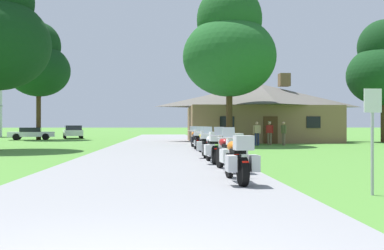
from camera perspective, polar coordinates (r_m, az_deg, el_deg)
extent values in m
plane|color=#4C8433|center=(23.35, -4.69, -3.50)|extent=(500.00, 500.00, 0.00)
cube|color=gray|center=(21.36, -4.81, -3.74)|extent=(6.40, 80.00, 0.06)
cylinder|color=black|center=(10.63, 5.16, -5.57)|extent=(0.15, 0.65, 0.64)
cylinder|color=black|center=(9.24, 7.05, -6.41)|extent=(0.19, 0.65, 0.64)
cube|color=silver|center=(9.91, 6.06, -5.63)|extent=(0.29, 0.58, 0.30)
ellipsoid|color=orange|center=(10.13, 5.73, -2.96)|extent=(0.33, 0.54, 0.26)
cube|color=black|center=(9.69, 6.33, -3.62)|extent=(0.31, 0.54, 0.10)
cylinder|color=silver|center=(10.55, 5.20, -1.81)|extent=(0.66, 0.07, 0.03)
cylinder|color=silver|center=(10.60, 5.16, -3.64)|extent=(0.07, 0.24, 0.73)
cube|color=#B2BCC6|center=(10.64, 5.09, -1.04)|extent=(0.33, 0.13, 0.27)
sphere|color=silver|center=(10.56, 5.20, -2.57)|extent=(0.11, 0.11, 0.11)
cube|color=#B7B7BC|center=(9.14, 7.12, -2.45)|extent=(0.42, 0.38, 0.32)
cube|color=red|center=(9.00, 7.39, -5.14)|extent=(0.14, 0.04, 0.06)
cylinder|color=silver|center=(9.59, 7.40, -6.78)|extent=(0.10, 0.55, 0.07)
cube|color=#B7B7BC|center=(9.21, 5.40, -5.30)|extent=(0.22, 0.41, 0.36)
cube|color=#B7B7BC|center=(9.33, 8.53, -5.23)|extent=(0.22, 0.41, 0.36)
cylinder|color=black|center=(13.05, 3.85, -4.55)|extent=(0.21, 0.65, 0.64)
cylinder|color=black|center=(11.67, 5.84, -5.08)|extent=(0.25, 0.66, 0.64)
cube|color=silver|center=(12.33, 4.82, -4.53)|extent=(0.34, 0.59, 0.30)
ellipsoid|color=maroon|center=(12.56, 4.46, -2.40)|extent=(0.38, 0.56, 0.26)
cube|color=black|center=(12.12, 5.10, -2.91)|extent=(0.36, 0.56, 0.10)
cylinder|color=silver|center=(12.97, 3.90, -1.48)|extent=(0.66, 0.13, 0.03)
cylinder|color=silver|center=(13.02, 3.85, -2.97)|extent=(0.10, 0.24, 0.73)
cube|color=#B2BCC6|center=(13.06, 3.78, -0.86)|extent=(0.33, 0.16, 0.27)
sphere|color=silver|center=(12.98, 3.90, -2.10)|extent=(0.11, 0.11, 0.11)
cube|color=silver|center=(11.59, 5.91, -1.95)|extent=(0.45, 0.42, 0.32)
cube|color=red|center=(11.45, 6.18, -4.06)|extent=(0.14, 0.05, 0.06)
cylinder|color=silver|center=(12.03, 5.99, -5.41)|extent=(0.16, 0.55, 0.07)
cube|color=silver|center=(11.63, 4.54, -4.21)|extent=(0.26, 0.43, 0.36)
cube|color=silver|center=(11.79, 6.96, -4.15)|extent=(0.26, 0.43, 0.36)
cylinder|color=black|center=(15.66, 2.26, -3.80)|extent=(0.15, 0.65, 0.64)
cylinder|color=black|center=(14.25, 3.22, -4.17)|extent=(0.20, 0.65, 0.64)
cube|color=silver|center=(14.93, 2.73, -3.75)|extent=(0.30, 0.58, 0.30)
ellipsoid|color=silver|center=(15.16, 2.56, -1.99)|extent=(0.33, 0.54, 0.26)
cube|color=black|center=(14.72, 2.87, -2.40)|extent=(0.31, 0.54, 0.10)
cylinder|color=silver|center=(15.59, 2.29, -1.24)|extent=(0.66, 0.08, 0.03)
cylinder|color=silver|center=(15.64, 2.26, -2.49)|extent=(0.08, 0.24, 0.73)
cube|color=#B2BCC6|center=(15.69, 2.22, -0.72)|extent=(0.33, 0.13, 0.27)
sphere|color=silver|center=(15.60, 2.29, -1.76)|extent=(0.11, 0.11, 0.11)
cube|color=silver|center=(14.17, 3.26, -1.60)|extent=(0.42, 0.39, 0.32)
cube|color=red|center=(14.02, 3.39, -3.32)|extent=(0.14, 0.04, 0.06)
cylinder|color=silver|center=(14.59, 3.54, -4.47)|extent=(0.11, 0.55, 0.07)
cube|color=silver|center=(14.24, 2.16, -3.45)|extent=(0.23, 0.41, 0.36)
cube|color=silver|center=(14.33, 4.21, -3.43)|extent=(0.23, 0.41, 0.36)
cylinder|color=black|center=(18.31, 1.59, -3.26)|extent=(0.12, 0.64, 0.64)
cylinder|color=black|center=(16.87, 1.90, -3.53)|extent=(0.17, 0.64, 0.64)
cube|color=silver|center=(17.57, 1.74, -3.20)|extent=(0.27, 0.57, 0.30)
ellipsoid|color=#195B33|center=(17.81, 1.69, -1.71)|extent=(0.31, 0.53, 0.26)
cube|color=black|center=(17.35, 1.79, -2.05)|extent=(0.29, 0.53, 0.10)
cylinder|color=silver|center=(18.24, 1.60, -1.07)|extent=(0.66, 0.05, 0.03)
cylinder|color=silver|center=(18.29, 1.59, -2.13)|extent=(0.07, 0.24, 0.73)
cube|color=#B2BCC6|center=(18.34, 1.58, -0.63)|extent=(0.32, 0.12, 0.27)
sphere|color=silver|center=(18.25, 1.60, -1.51)|extent=(0.11, 0.11, 0.11)
cube|color=silver|center=(16.80, 1.91, -1.36)|extent=(0.41, 0.37, 0.32)
cube|color=red|center=(16.64, 1.96, -2.81)|extent=(0.14, 0.03, 0.06)
cylinder|color=silver|center=(17.21, 2.29, -3.80)|extent=(0.08, 0.55, 0.07)
cube|color=silver|center=(16.90, 1.01, -2.92)|extent=(0.21, 0.40, 0.36)
cube|color=silver|center=(16.93, 2.77, -2.91)|extent=(0.21, 0.40, 0.36)
cylinder|color=black|center=(20.80, 1.17, -2.88)|extent=(0.19, 0.65, 0.64)
cylinder|color=black|center=(19.40, 2.02, -3.08)|extent=(0.23, 0.65, 0.64)
cube|color=silver|center=(20.08, 1.59, -2.81)|extent=(0.33, 0.59, 0.30)
ellipsoid|color=gold|center=(20.31, 1.44, -1.50)|extent=(0.36, 0.55, 0.26)
cube|color=black|center=(19.87, 1.71, -1.80)|extent=(0.34, 0.55, 0.10)
cylinder|color=silver|center=(20.74, 1.19, -0.95)|extent=(0.66, 0.11, 0.03)
cylinder|color=silver|center=(20.79, 1.17, -1.89)|extent=(0.09, 0.24, 0.73)
cube|color=#B2BCC6|center=(20.84, 1.13, -0.56)|extent=(0.33, 0.15, 0.27)
sphere|color=silver|center=(20.74, 1.19, -1.34)|extent=(0.11, 0.11, 0.11)
cube|color=black|center=(19.32, 2.05, -1.19)|extent=(0.44, 0.41, 0.32)
cube|color=red|center=(19.17, 2.16, -2.45)|extent=(0.14, 0.05, 0.06)
cylinder|color=silver|center=(19.74, 2.22, -3.32)|extent=(0.14, 0.55, 0.07)
cylinder|color=black|center=(23.35, 0.47, -2.57)|extent=(0.12, 0.64, 0.64)
cylinder|color=black|center=(21.92, 0.81, -2.73)|extent=(0.17, 0.64, 0.64)
cube|color=silver|center=(22.61, 0.64, -2.50)|extent=(0.27, 0.57, 0.30)
ellipsoid|color=#1E3899|center=(22.85, 0.58, -1.34)|extent=(0.31, 0.53, 0.26)
cube|color=black|center=(22.40, 0.69, -1.60)|extent=(0.29, 0.53, 0.10)
cylinder|color=silver|center=(23.29, 0.48, -0.85)|extent=(0.66, 0.05, 0.03)
cylinder|color=silver|center=(23.34, 0.47, -1.69)|extent=(0.06, 0.24, 0.73)
cube|color=#B2BCC6|center=(23.39, 0.46, -0.51)|extent=(0.32, 0.12, 0.27)
sphere|color=silver|center=(23.29, 0.48, -1.20)|extent=(0.11, 0.11, 0.11)
cube|color=silver|center=(21.85, 0.82, -1.06)|extent=(0.41, 0.37, 0.32)
cube|color=red|center=(21.69, 0.86, -2.17)|extent=(0.14, 0.03, 0.06)
cylinder|color=silver|center=(22.25, 1.09, -2.95)|extent=(0.08, 0.55, 0.07)
cylinder|color=black|center=(25.83, 0.09, -2.33)|extent=(0.19, 0.65, 0.64)
cylinder|color=black|center=(24.41, 0.72, -2.46)|extent=(0.24, 0.65, 0.64)
cube|color=silver|center=(25.10, 0.41, -2.26)|extent=(0.33, 0.59, 0.30)
ellipsoid|color=orange|center=(25.34, 0.29, -1.22)|extent=(0.36, 0.55, 0.26)
cube|color=black|center=(24.89, 0.49, -1.45)|extent=(0.34, 0.55, 0.10)
cylinder|color=silver|center=(25.77, 0.10, -0.78)|extent=(0.66, 0.12, 0.03)
cylinder|color=silver|center=(25.81, 0.09, -1.53)|extent=(0.09, 0.24, 0.73)
cube|color=#B2BCC6|center=(25.87, 0.06, -0.46)|extent=(0.33, 0.15, 0.27)
sphere|color=silver|center=(25.77, 0.10, -1.09)|extent=(0.11, 0.11, 0.11)
cube|color=black|center=(24.35, 0.75, -0.96)|extent=(0.44, 0.41, 0.32)
cube|color=red|center=(24.19, 0.83, -1.95)|extent=(0.14, 0.05, 0.06)
cylinder|color=silver|center=(24.76, 0.89, -2.66)|extent=(0.14, 0.55, 0.07)
cube|color=black|center=(24.41, 0.10, -2.04)|extent=(0.25, 0.42, 0.36)
cube|color=black|center=(24.51, 1.30, -2.03)|extent=(0.25, 0.42, 0.36)
cube|color=brown|center=(35.91, 9.31, 0.10)|extent=(12.02, 7.55, 3.00)
pyramid|color=#5B5651|center=(36.00, 9.31, 4.06)|extent=(12.74, 8.00, 1.98)
cube|color=brown|center=(36.66, 12.63, 6.10)|extent=(0.90, 0.90, 1.10)
cube|color=#472D19|center=(32.21, 10.80, -0.69)|extent=(1.10, 0.08, 2.10)
cube|color=black|center=(31.55, 4.86, 0.39)|extent=(1.10, 0.06, 0.90)
cube|color=black|center=(33.20, 16.44, 0.37)|extent=(1.10, 0.06, 0.90)
cylinder|color=#75664C|center=(29.84, 12.63, -1.93)|extent=(0.14, 0.14, 0.86)
cylinder|color=#75664C|center=(29.99, 12.46, -1.92)|extent=(0.14, 0.14, 0.86)
cube|color=#5B6638|center=(29.90, 12.54, -0.56)|extent=(0.30, 0.40, 0.56)
cylinder|color=#5B6638|center=(29.70, 12.77, -0.60)|extent=(0.09, 0.09, 0.58)
cylinder|color=#5B6638|center=(30.10, 12.32, -0.60)|extent=(0.09, 0.09, 0.58)
sphere|color=tan|center=(29.90, 12.54, 0.24)|extent=(0.21, 0.21, 0.21)
cylinder|color=#75664C|center=(30.39, 10.83, -1.89)|extent=(0.14, 0.14, 0.86)
cylinder|color=#75664C|center=(30.44, 10.51, -1.89)|extent=(0.14, 0.14, 0.86)
cube|color=#A8231E|center=(30.40, 10.67, -0.55)|extent=(0.42, 0.38, 0.56)
cylinder|color=#A8231E|center=(30.33, 11.08, -0.59)|extent=(0.09, 0.09, 0.58)
cylinder|color=#A8231E|center=(30.47, 10.26, -0.59)|extent=(0.09, 0.09, 0.58)
sphere|color=tan|center=(30.40, 10.67, 0.24)|extent=(0.21, 0.21, 0.21)
cylinder|color=#B2AD99|center=(30.40, 10.67, 0.43)|extent=(0.22, 0.22, 0.05)
cylinder|color=navy|center=(29.25, 9.12, -1.97)|extent=(0.14, 0.14, 0.86)
cylinder|color=navy|center=(29.21, 8.78, -1.97)|extent=(0.14, 0.14, 0.86)
cube|color=tan|center=(29.21, 8.95, -0.57)|extent=(0.36, 0.22, 0.56)
cylinder|color=tan|center=(29.26, 9.39, -0.61)|extent=(0.09, 0.09, 0.58)
cylinder|color=tan|center=(29.16, 8.51, -0.61)|extent=(0.09, 0.09, 0.58)
sphere|color=tan|center=(29.21, 8.95, 0.25)|extent=(0.21, 0.21, 0.21)
cylinder|color=#9EA0A5|center=(9.04, 23.64, -2.29)|extent=(0.06, 0.06, 2.10)
cube|color=silver|center=(9.03, 23.70, 3.11)|extent=(0.36, 0.02, 0.48)
cylinder|color=#422D19|center=(28.81, 5.17, 1.51)|extent=(0.44, 0.44, 4.38)
ellipsoid|color=#1E5623|center=(29.19, 5.17, 9.34)|extent=(6.49, 6.49, 5.51)
ellipsoid|color=#1B4E20|center=(29.73, 5.17, 14.27)|extent=(4.54, 4.54, 4.86)
cylinder|color=#422D19|center=(42.57, -20.43, 1.49)|extent=(0.44, 0.44, 5.10)
ellipsoid|color=#0F3314|center=(42.89, -20.43, 7.10)|extent=(5.99, 5.99, 5.09)
ellipsoid|color=black|center=(43.26, -20.43, 10.25)|extent=(4.19, 4.19, 4.49)
cylinder|color=#422D19|center=(37.69, 24.94, 0.82)|extent=(0.44, 0.44, 3.96)
ellipsoid|color=#143D19|center=(37.92, 24.94, 6.28)|extent=(5.91, 5.91, 5.03)
ellipsoid|color=#123716|center=(38.26, 24.94, 9.80)|extent=(4.14, 4.14, 4.43)
cube|color=silver|center=(46.24, -16.14, -1.03)|extent=(3.02, 4.93, 0.60)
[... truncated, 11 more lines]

